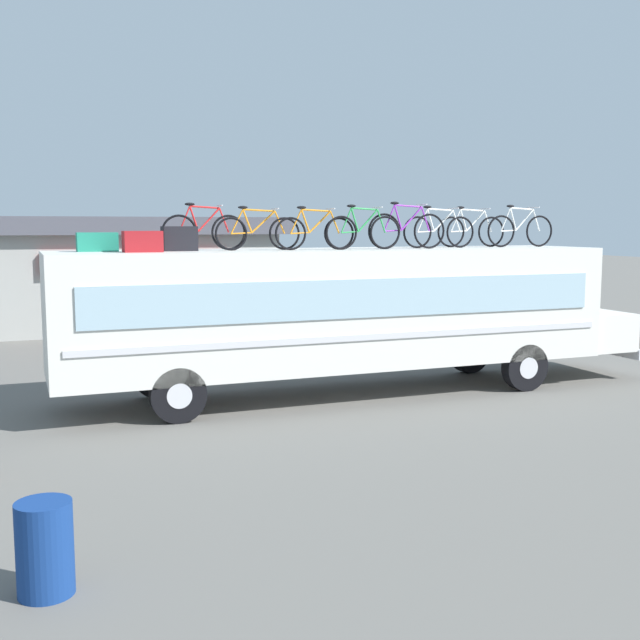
{
  "coord_description": "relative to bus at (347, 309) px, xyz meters",
  "views": [
    {
      "loc": [
        -6.25,
        -14.88,
        3.56
      ],
      "look_at": [
        -0.39,
        0.0,
        1.61
      ],
      "focal_mm": 43.63,
      "sensor_mm": 36.0,
      "label": 1
    }
  ],
  "objects": [
    {
      "name": "luggage_bag_3",
      "position": [
        -3.5,
        0.09,
        1.49
      ],
      "size": [
        0.65,
        0.4,
        0.47
      ],
      "primitive_type": "cube",
      "color": "black",
      "rests_on": "bus"
    },
    {
      "name": "bus",
      "position": [
        0.0,
        0.0,
        0.0
      ],
      "size": [
        12.98,
        2.57,
        3.07
      ],
      "color": "silver",
      "rests_on": "ground"
    },
    {
      "name": "rooftop_bicycle_8",
      "position": [
        4.3,
        0.03,
        1.65
      ],
      "size": [
        1.76,
        0.44,
        0.95
      ],
      "color": "black",
      "rests_on": "bus"
    },
    {
      "name": "rooftop_bicycle_7",
      "position": [
        3.21,
        0.36,
        1.63
      ],
      "size": [
        1.75,
        0.44,
        0.92
      ],
      "color": "black",
      "rests_on": "bus"
    },
    {
      "name": "rooftop_bicycle_4",
      "position": [
        0.19,
        -0.36,
        1.63
      ],
      "size": [
        1.67,
        0.44,
        0.91
      ],
      "color": "black",
      "rests_on": "bus"
    },
    {
      "name": "roadside_building",
      "position": [
        -2.81,
        15.09,
        0.14
      ],
      "size": [
        10.59,
        9.47,
        3.83
      ],
      "color": "#9E9E99",
      "rests_on": "ground"
    },
    {
      "name": "rooftop_bicycle_5",
      "position": [
        1.21,
        -0.31,
        1.66
      ],
      "size": [
        1.8,
        0.44,
        0.98
      ],
      "color": "black",
      "rests_on": "bus"
    },
    {
      "name": "ground_plane",
      "position": [
        -0.23,
        -0.0,
        -1.82
      ],
      "size": [
        120.0,
        120.0,
        0.0
      ],
      "primitive_type": "plane",
      "color": "#605E59"
    },
    {
      "name": "rooftop_bicycle_1",
      "position": [
        -2.97,
        0.29,
        1.64
      ],
      "size": [
        1.69,
        0.44,
        0.93
      ],
      "color": "black",
      "rests_on": "bus"
    },
    {
      "name": "rooftop_bicycle_2",
      "position": [
        -1.96,
        -0.05,
        1.62
      ],
      "size": [
        1.75,
        0.44,
        0.87
      ],
      "color": "black",
      "rests_on": "bus"
    },
    {
      "name": "rooftop_bicycle_6",
      "position": [
        2.16,
        -0.01,
        1.63
      ],
      "size": [
        1.75,
        0.44,
        0.91
      ],
      "color": "black",
      "rests_on": "bus"
    },
    {
      "name": "rooftop_bicycle_3",
      "position": [
        -0.85,
        -0.3,
        1.62
      ],
      "size": [
        1.69,
        0.44,
        0.87
      ],
      "color": "black",
      "rests_on": "bus"
    },
    {
      "name": "luggage_bag_1",
      "position": [
        -5.0,
        0.37,
        1.43
      ],
      "size": [
        0.75,
        0.37,
        0.36
      ],
      "primitive_type": "cube",
      "color": "#1E7F66",
      "rests_on": "bus"
    },
    {
      "name": "luggage_bag_2",
      "position": [
        -4.26,
        -0.33,
        1.45
      ],
      "size": [
        0.7,
        0.43,
        0.39
      ],
      "primitive_type": "cube",
      "color": "maroon",
      "rests_on": "bus"
    },
    {
      "name": "trash_bin",
      "position": [
        -6.32,
        -7.24,
        -1.35
      ],
      "size": [
        0.54,
        0.54,
        0.93
      ],
      "primitive_type": "cylinder",
      "color": "navy",
      "rests_on": "ground"
    }
  ]
}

